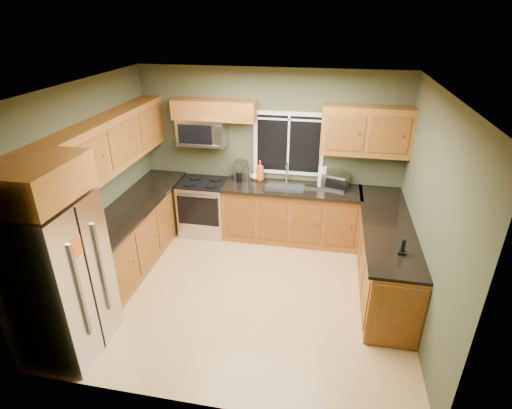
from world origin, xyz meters
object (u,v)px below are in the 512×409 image
(kettle, at_px, (247,174))
(cordless_phone, at_px, (403,250))
(paper_towel_roll, at_px, (322,176))
(soap_bottle_a, at_px, (260,171))
(toaster_oven, at_px, (336,180))
(refrigerator, at_px, (60,279))
(microwave, at_px, (202,131))
(range, at_px, (204,207))
(coffee_maker, at_px, (241,172))
(soap_bottle_c, at_px, (255,175))

(kettle, distance_m, cordless_phone, 2.85)
(paper_towel_roll, relative_size, soap_bottle_a, 1.04)
(toaster_oven, relative_size, soap_bottle_a, 1.35)
(soap_bottle_a, bearing_deg, refrigerator, -118.28)
(refrigerator, relative_size, cordless_phone, 9.54)
(paper_towel_roll, height_order, cordless_phone, paper_towel_roll)
(microwave, bearing_deg, cordless_phone, -31.65)
(range, relative_size, microwave, 1.23)
(range, height_order, soap_bottle_a, soap_bottle_a)
(refrigerator, distance_m, microwave, 3.10)
(refrigerator, bearing_deg, paper_towel_roll, 48.50)
(microwave, xyz_separation_m, paper_towel_roll, (1.92, 0.04, -0.63))
(coffee_maker, height_order, soap_bottle_c, coffee_maker)
(range, relative_size, paper_towel_roll, 2.72)
(soap_bottle_a, relative_size, cordless_phone, 1.76)
(refrigerator, distance_m, coffee_maker, 3.21)
(kettle, bearing_deg, cordless_phone, -39.36)
(kettle, bearing_deg, soap_bottle_c, 33.77)
(toaster_oven, distance_m, kettle, 1.42)
(refrigerator, relative_size, soap_bottle_a, 5.42)
(coffee_maker, bearing_deg, kettle, -10.08)
(coffee_maker, xyz_separation_m, paper_towel_roll, (1.32, 0.00, 0.01))
(refrigerator, xyz_separation_m, range, (0.69, 2.77, -0.43))
(microwave, xyz_separation_m, kettle, (0.70, 0.01, -0.67))
(microwave, distance_m, kettle, 0.97)
(range, height_order, coffee_maker, coffee_maker)
(range, bearing_deg, kettle, 12.04)
(refrigerator, distance_m, range, 2.89)
(refrigerator, height_order, soap_bottle_c, refrigerator)
(paper_towel_roll, bearing_deg, cordless_phone, -61.58)
(microwave, height_order, coffee_maker, microwave)
(refrigerator, xyz_separation_m, soap_bottle_a, (1.60, 2.98, 0.21))
(kettle, bearing_deg, microwave, -178.86)
(kettle, bearing_deg, toaster_oven, -0.59)
(microwave, distance_m, soap_bottle_a, 1.11)
(toaster_oven, distance_m, paper_towel_roll, 0.22)
(coffee_maker, height_order, kettle, coffee_maker)
(range, distance_m, soap_bottle_a, 1.13)
(range, xyz_separation_m, coffee_maker, (0.60, 0.17, 0.61))
(cordless_phone, bearing_deg, soap_bottle_a, 136.83)
(kettle, height_order, soap_bottle_a, soap_bottle_a)
(refrigerator, relative_size, toaster_oven, 4.01)
(coffee_maker, relative_size, kettle, 1.19)
(coffee_maker, height_order, soap_bottle_a, soap_bottle_a)
(microwave, height_order, toaster_oven, microwave)
(toaster_oven, xyz_separation_m, kettle, (-1.42, 0.01, -0.00))
(microwave, xyz_separation_m, soap_bottle_a, (0.91, 0.08, -0.62))
(toaster_oven, relative_size, cordless_phone, 2.38)
(microwave, relative_size, soap_bottle_c, 4.83)
(kettle, distance_m, soap_bottle_a, 0.22)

